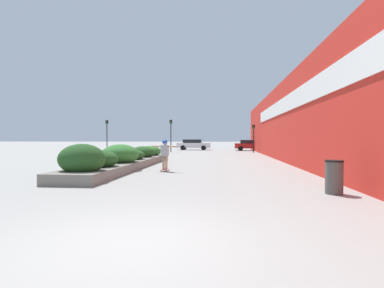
% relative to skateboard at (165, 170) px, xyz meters
% --- Properties ---
extents(ground_plane, '(300.00, 300.00, 0.00)m').
position_rel_skateboard_xyz_m(ground_plane, '(1.41, -9.89, -0.07)').
color(ground_plane, gray).
extents(building_wall_right, '(0.67, 43.58, 5.55)m').
position_rel_skateboard_xyz_m(building_wall_right, '(7.14, 8.53, 2.72)').
color(building_wall_right, red).
rests_on(building_wall_right, ground_plane).
extents(planter_box, '(1.91, 12.70, 1.40)m').
position_rel_skateboard_xyz_m(planter_box, '(-2.36, 0.96, 0.46)').
color(planter_box, slate).
rests_on(planter_box, ground_plane).
extents(skateboard, '(0.37, 0.71, 0.09)m').
position_rel_skateboard_xyz_m(skateboard, '(0.00, 0.00, 0.00)').
color(skateboard, maroon).
rests_on(skateboard, ground_plane).
extents(skateboarder, '(1.33, 0.48, 1.46)m').
position_rel_skateboard_xyz_m(skateboarder, '(0.00, -0.00, 0.90)').
color(skateboarder, tan).
rests_on(skateboarder, skateboard).
extents(trash_bin, '(0.51, 0.51, 0.97)m').
position_rel_skateboard_xyz_m(trash_bin, '(5.98, -5.37, 0.42)').
color(trash_bin, '#514C47').
rests_on(trash_bin, ground_plane).
extents(car_leftmost, '(4.65, 1.93, 1.47)m').
position_rel_skateboard_xyz_m(car_leftmost, '(-1.35, 27.68, 0.72)').
color(car_leftmost, silver).
rests_on(car_leftmost, ground_plane).
extents(car_center_left, '(4.36, 1.85, 1.47)m').
position_rel_skateboard_xyz_m(car_center_left, '(13.56, 25.62, 0.71)').
color(car_center_left, navy).
rests_on(car_center_left, ground_plane).
extents(car_center_right, '(3.83, 2.04, 1.41)m').
position_rel_skateboard_xyz_m(car_center_right, '(6.25, 25.97, 0.68)').
color(car_center_right, maroon).
rests_on(car_center_right, ground_plane).
extents(traffic_light_left, '(0.28, 0.30, 3.80)m').
position_rel_skateboard_xyz_m(traffic_light_left, '(-3.28, 20.34, 2.49)').
color(traffic_light_left, black).
rests_on(traffic_light_left, ground_plane).
extents(traffic_light_right, '(0.28, 0.30, 3.18)m').
position_rel_skateboard_xyz_m(traffic_light_right, '(6.24, 20.01, 2.12)').
color(traffic_light_right, black).
rests_on(traffic_light_right, ground_plane).
extents(traffic_light_far_left, '(0.28, 0.30, 3.81)m').
position_rel_skateboard_xyz_m(traffic_light_far_left, '(-11.08, 20.39, 2.50)').
color(traffic_light_far_left, black).
rests_on(traffic_light_far_left, ground_plane).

